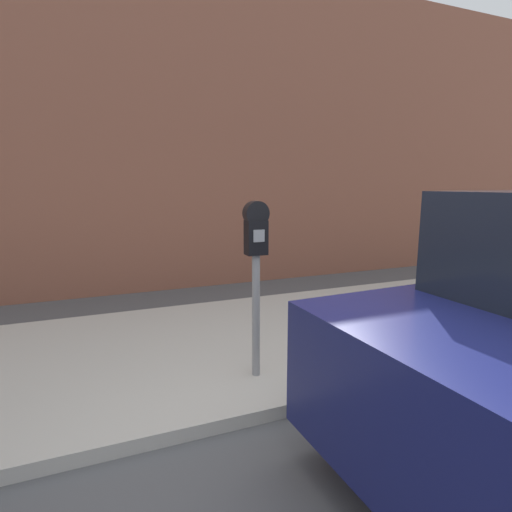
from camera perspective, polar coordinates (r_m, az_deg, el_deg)
ground_plane at (r=2.97m, az=22.31°, el=-26.38°), size 60.00×60.00×0.00m
sidewalk at (r=4.56m, az=2.41°, el=-11.48°), size 24.00×2.80×0.11m
building_facade at (r=6.98m, az=-7.54°, el=17.26°), size 24.00×0.30×5.21m
parking_meter at (r=3.28m, az=0.00°, el=-0.22°), size 0.20×0.13×1.50m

